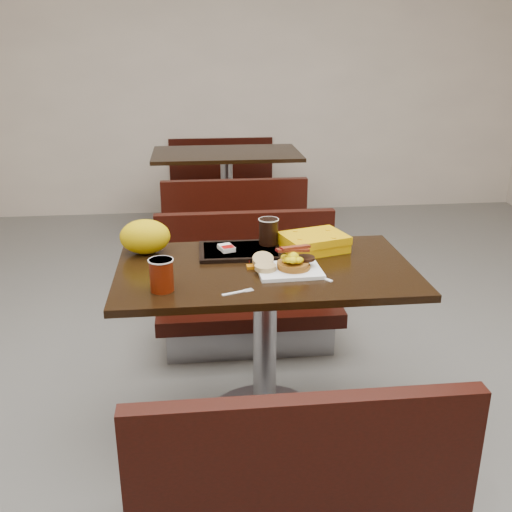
{
  "coord_description": "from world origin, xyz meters",
  "views": [
    {
      "loc": [
        -0.28,
        -2.21,
        1.62
      ],
      "look_at": [
        -0.04,
        -0.06,
        0.82
      ],
      "focal_mm": 41.36,
      "sensor_mm": 36.0,
      "label": 1
    }
  ],
  "objects": [
    {
      "name": "knife",
      "position": [
        0.18,
        -0.11,
        0.75
      ],
      "size": [
        0.11,
        0.15,
        0.0
      ],
      "primitive_type": "cube",
      "rotation": [
        0.0,
        0.0,
        -0.96
      ],
      "color": "white",
      "rests_on": "table_near"
    },
    {
      "name": "sausage_patty",
      "position": [
        0.16,
        -0.04,
        0.8
      ],
      "size": [
        0.08,
        0.08,
        0.01
      ],
      "primitive_type": "cylinder",
      "rotation": [
        0.0,
        0.0,
        0.15
      ],
      "color": "black",
      "rests_on": "pancake_stack"
    },
    {
      "name": "tray",
      "position": [
        -0.09,
        0.18,
        0.76
      ],
      "size": [
        0.35,
        0.25,
        0.02
      ],
      "primitive_type": "cube",
      "rotation": [
        0.0,
        0.0,
        -0.01
      ],
      "color": "black",
      "rests_on": "table_near"
    },
    {
      "name": "table_near",
      "position": [
        0.0,
        0.0,
        0.38
      ],
      "size": [
        1.2,
        0.7,
        0.75
      ],
      "primitive_type": null,
      "color": "black",
      "rests_on": "floor"
    },
    {
      "name": "bacon_strips",
      "position": [
        0.1,
        -0.06,
        0.84
      ],
      "size": [
        0.16,
        0.11,
        0.01
      ],
      "primitive_type": null,
      "rotation": [
        0.0,
        0.0,
        0.36
      ],
      "color": "#440409",
      "rests_on": "scrambled_eggs"
    },
    {
      "name": "bench_near_s",
      "position": [
        0.0,
        -0.7,
        0.36
      ],
      "size": [
        1.0,
        0.46,
        0.72
      ],
      "primitive_type": null,
      "color": "black",
      "rests_on": "floor"
    },
    {
      "name": "coffee_cup_near",
      "position": [
        -0.41,
        -0.19,
        0.81
      ],
      "size": [
        0.11,
        0.11,
        0.12
      ],
      "primitive_type": "cylinder",
      "rotation": [
        0.0,
        0.0,
        -0.31
      ],
      "color": "#8D1F05",
      "rests_on": "table_near"
    },
    {
      "name": "paper_bag",
      "position": [
        -0.49,
        0.22,
        0.82
      ],
      "size": [
        0.26,
        0.23,
        0.15
      ],
      "primitive_type": "ellipsoid",
      "rotation": [
        0.0,
        0.0,
        -0.38
      ],
      "color": "#DCD107",
      "rests_on": "table_near"
    },
    {
      "name": "bench_far_n",
      "position": [
        0.0,
        3.3,
        0.36
      ],
      "size": [
        1.0,
        0.46,
        0.72
      ],
      "primitive_type": null,
      "color": "black",
      "rests_on": "floor"
    },
    {
      "name": "muffin_bottom",
      "position": [
        -0.01,
        -0.07,
        0.77
      ],
      "size": [
        0.09,
        0.09,
        0.02
      ],
      "primitive_type": "cylinder",
      "rotation": [
        0.0,
        0.0,
        -0.06
      ],
      "color": "tan",
      "rests_on": "platter"
    },
    {
      "name": "coffee_cup_far",
      "position": [
        0.04,
        0.23,
        0.82
      ],
      "size": [
        0.09,
        0.09,
        0.12
      ],
      "primitive_type": "cylinder",
      "rotation": [
        0.0,
        0.0,
        0.13
      ],
      "color": "black",
      "rests_on": "tray"
    },
    {
      "name": "bench_far_s",
      "position": [
        0.0,
        1.9,
        0.36
      ],
      "size": [
        1.0,
        0.46,
        0.72
      ],
      "primitive_type": null,
      "color": "black",
      "rests_on": "floor"
    },
    {
      "name": "muffin_top",
      "position": [
        -0.01,
        -0.01,
        0.79
      ],
      "size": [
        0.09,
        0.09,
        0.05
      ],
      "primitive_type": "cylinder",
      "rotation": [
        0.38,
        0.0,
        0.04
      ],
      "color": "tan",
      "rests_on": "platter"
    },
    {
      "name": "condiment_syrup",
      "position": [
        -0.05,
        -0.01,
        0.76
      ],
      "size": [
        0.05,
        0.04,
        0.01
      ],
      "primitive_type": "cube",
      "rotation": [
        0.0,
        0.0,
        0.03
      ],
      "color": "#B65F07",
      "rests_on": "table_near"
    },
    {
      "name": "fork",
      "position": [
        -0.15,
        -0.25,
        0.75
      ],
      "size": [
        0.12,
        0.06,
        0.0
      ],
      "primitive_type": null,
      "rotation": [
        0.0,
        0.0,
        0.34
      ],
      "color": "white",
      "rests_on": "table_near"
    },
    {
      "name": "pancake_stack",
      "position": [
        0.11,
        -0.06,
        0.78
      ],
      "size": [
        0.16,
        0.16,
        0.03
      ],
      "primitive_type": "cylinder",
      "rotation": [
        0.0,
        0.0,
        -0.22
      ],
      "color": "#986419",
      "rests_on": "platter"
    },
    {
      "name": "wall_back",
      "position": [
        0.0,
        3.5,
        1.4
      ],
      "size": [
        6.0,
        0.01,
        2.8
      ],
      "primitive_type": "cube",
      "color": "beige",
      "rests_on": "ground"
    },
    {
      "name": "table_far",
      "position": [
        0.0,
        2.6,
        0.38
      ],
      "size": [
        1.2,
        0.7,
        0.75
      ],
      "primitive_type": null,
      "color": "black",
      "rests_on": "floor"
    },
    {
      "name": "clamshell",
      "position": [
        0.24,
        0.18,
        0.79
      ],
      "size": [
        0.31,
        0.27,
        0.07
      ],
      "primitive_type": "cube",
      "rotation": [
        0.0,
        0.0,
        0.29
      ],
      "color": "#D69903",
      "rests_on": "table_near"
    },
    {
      "name": "scrambled_eggs",
      "position": [
        0.1,
        -0.08,
        0.81
      ],
      "size": [
        0.1,
        0.09,
        0.04
      ],
      "primitive_type": "ellipsoid",
      "rotation": [
        0.0,
        0.0,
        -0.13
      ],
      "color": "#F1E004",
      "rests_on": "pancake_stack"
    },
    {
      "name": "hashbrown_sleeve_left",
      "position": [
        -0.15,
        0.17,
        0.78
      ],
      "size": [
        0.08,
        0.09,
        0.02
      ],
      "primitive_type": "cube",
      "rotation": [
        0.0,
        0.0,
        0.32
      ],
      "color": "silver",
      "rests_on": "tray"
    },
    {
      "name": "condiment_ketchup",
      "position": [
        -0.07,
        0.08,
        0.75
      ],
      "size": [
        0.05,
        0.04,
        0.01
      ],
      "primitive_type": "cube",
      "rotation": [
        0.0,
        0.0,
        -0.57
      ],
      "color": "#8C0504",
      "rests_on": "table_near"
    },
    {
      "name": "platter",
      "position": [
        0.09,
        -0.07,
        0.76
      ],
      "size": [
        0.26,
        0.2,
        0.01
      ],
      "primitive_type": "cube",
      "rotation": [
        0.0,
        0.0,
        0.04
      ],
      "color": "white",
      "rests_on": "table_near"
    },
    {
      "name": "bench_near_n",
      "position": [
        0.0,
        0.7,
        0.36
      ],
      "size": [
        1.0,
        0.46,
        0.72
      ],
      "primitive_type": null,
      "color": "black",
      "rests_on": "floor"
    },
    {
      "name": "floor",
      "position": [
        0.0,
        0.0,
        0.0
      ],
      "size": [
        6.0,
        7.0,
        0.01
      ],
      "primitive_type": "cube",
      "color": "gray",
      "rests_on": "ground"
    }
  ]
}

